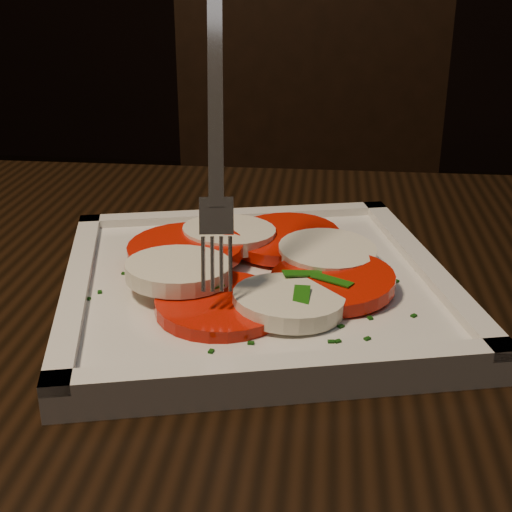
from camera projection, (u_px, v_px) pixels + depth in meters
The scene contains 4 objects.
chair at pixel (305, 245), 1.12m from camera, with size 0.44×0.44×0.93m.
plate at pixel (256, 288), 0.46m from camera, with size 0.24×0.24×0.01m, color silver.
caprese_salad at pixel (256, 265), 0.45m from camera, with size 0.20×0.20×0.02m.
fork at pixel (216, 134), 0.41m from camera, with size 0.03×0.08×0.15m, color white, non-canonical shape.
Camera 1 is at (-0.25, -0.39, 0.96)m, focal length 50.00 mm.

